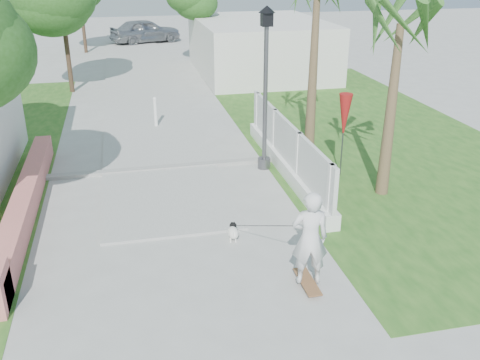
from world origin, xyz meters
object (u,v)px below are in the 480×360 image
object	(u,v)px
skateboarder	(272,229)
parked_car	(145,31)
bollard	(155,111)
street_lamp	(266,84)
patio_umbrella	(344,117)
dog	(233,232)

from	to	relation	value
skateboarder	parked_car	distance (m)	28.49
bollard	street_lamp	bearing A→B (deg)	-59.04
street_lamp	skateboarder	distance (m)	5.39
street_lamp	patio_umbrella	size ratio (longest dim) A/B	1.93
bollard	skateboarder	size ratio (longest dim) A/B	0.41
bollard	patio_umbrella	size ratio (longest dim) A/B	0.47
street_lamp	bollard	size ratio (longest dim) A/B	4.07
street_lamp	dog	xyz separation A→B (m)	(-1.71, -3.82, -2.23)
bollard	dog	size ratio (longest dim) A/B	2.14
street_lamp	dog	bearing A→B (deg)	-114.09
skateboarder	dog	bearing A→B (deg)	-56.72
street_lamp	parked_car	size ratio (longest dim) A/B	0.96
dog	parked_car	distance (m)	27.31
street_lamp	bollard	world-z (taller)	street_lamp
bollard	patio_umbrella	bearing A→B (deg)	-50.09
street_lamp	skateboarder	xyz separation A→B (m)	(-1.20, -5.00, -1.61)
bollard	dog	distance (m)	8.39
bollard	parked_car	xyz separation A→B (m)	(0.79, 18.98, 0.20)
parked_car	street_lamp	bearing A→B (deg)	165.23
patio_umbrella	dog	world-z (taller)	patio_umbrella
patio_umbrella	parked_car	world-z (taller)	patio_umbrella
skateboarder	dog	world-z (taller)	skateboarder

